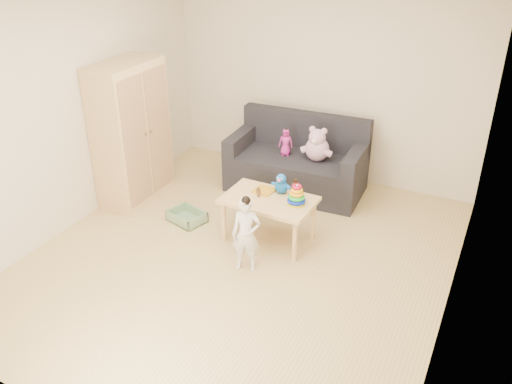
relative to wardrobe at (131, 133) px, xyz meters
The scene contains 13 objects.
room 1.92m from the wardrobe, 19.38° to the right, with size 4.50×4.50×4.50m.
wardrobe is the anchor object (origin of this frame).
sofa 2.06m from the wardrobe, 31.53° to the left, with size 1.65×0.82×0.46m, color black.
play_table 1.96m from the wardrobe, ahead, with size 0.94×0.59×0.50m, color #DBBF78.
storage_bin 1.19m from the wardrobe, 15.63° to the right, with size 0.40×0.30×0.12m, color gray, non-canonical shape.
toddler 2.08m from the wardrobe, 21.44° to the right, with size 0.28×0.19×0.75m, color silver.
pink_bear 2.20m from the wardrobe, 27.74° to the left, with size 0.31×0.27×0.36m, color #D79EC0, non-canonical shape.
doll 1.84m from the wardrobe, 32.66° to the left, with size 0.17×0.11×0.33m, color #C62594.
ring_stacker 2.18m from the wardrobe, ahead, with size 0.19×0.19×0.22m.
brown_bottle 2.11m from the wardrobe, ahead, with size 0.07×0.07×0.21m.
blue_plush 1.94m from the wardrobe, ahead, with size 0.18×0.15×0.22m, color blue, non-canonical shape.
wooden_figure 1.78m from the wardrobe, ahead, with size 0.05×0.04×0.12m, color brown, non-canonical shape.
yellow_book 1.78m from the wardrobe, ahead, with size 0.20×0.20×0.02m, color orange.
Camera 1 is at (2.17, -4.04, 3.16)m, focal length 38.00 mm.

